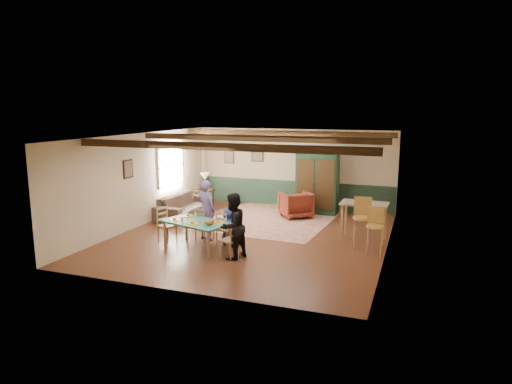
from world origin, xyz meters
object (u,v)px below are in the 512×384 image
(dining_chair_far_right, at_px, (226,228))
(bar_stool_right, at_px, (375,232))
(dining_chair_end_right, at_px, (230,239))
(person_man, at_px, (206,210))
(dining_chair_far_left, at_px, (204,224))
(end_table, at_px, (205,199))
(sofa, at_px, (184,205))
(person_woman, at_px, (233,226))
(bar_stool_left, at_px, (362,224))
(dining_chair_end_left, at_px, (167,225))
(table_lamp, at_px, (205,181))
(person_child, at_px, (228,227))
(cat, at_px, (209,222))
(armoire, at_px, (317,182))
(armchair, at_px, (296,205))
(dining_table, at_px, (197,235))

(dining_chair_far_right, xyz_separation_m, bar_stool_right, (3.59, 0.50, 0.12))
(dining_chair_end_right, bearing_deg, person_man, -117.30)
(dining_chair_far_left, height_order, dining_chair_far_right, same)
(end_table, bearing_deg, sofa, -95.09)
(person_woman, relative_size, end_table, 2.38)
(dining_chair_far_right, xyz_separation_m, bar_stool_left, (3.25, 0.87, 0.19))
(dining_chair_end_right, distance_m, sofa, 4.46)
(dining_chair_far_left, xyz_separation_m, person_woman, (1.26, -1.09, 0.32))
(dining_chair_end_left, xyz_separation_m, table_lamp, (-0.86, 3.94, 0.49))
(person_child, bearing_deg, dining_chair_end_left, 27.30)
(cat, distance_m, end_table, 5.09)
(armoire, distance_m, end_table, 3.91)
(dining_chair_far_right, distance_m, cat, 0.84)
(dining_chair_end_right, height_order, table_lamp, table_lamp)
(cat, xyz_separation_m, bar_stool_left, (3.34, 1.63, -0.14))
(dining_chair_end_right, relative_size, person_woman, 0.58)
(end_table, height_order, bar_stool_left, bar_stool_left)
(sofa, bearing_deg, dining_chair_far_left, -140.04)
(person_woman, xyz_separation_m, bar_stool_left, (2.69, 1.74, -0.13))
(person_woman, relative_size, bar_stool_right, 1.36)
(dining_chair_far_left, height_order, bar_stool_left, bar_stool_left)
(dining_chair_end_left, bearing_deg, armchair, -16.49)
(person_man, bearing_deg, end_table, -45.89)
(armoire, relative_size, armchair, 2.30)
(person_man, bearing_deg, armoire, -100.27)
(person_woman, height_order, sofa, person_woman)
(person_woman, xyz_separation_m, sofa, (-3.10, 3.32, -0.42))
(dining_chair_far_left, relative_size, dining_chair_end_left, 1.00)
(armoire, height_order, sofa, armoire)
(dining_chair_end_left, distance_m, end_table, 4.04)
(dining_chair_end_left, xyz_separation_m, sofa, (-0.97, 2.66, -0.10))
(dining_chair_end_right, bearing_deg, cat, -80.54)
(dining_chair_end_left, height_order, person_woman, person_woman)
(dining_chair_end_left, distance_m, sofa, 2.83)
(cat, bearing_deg, armchair, 94.28)
(person_man, relative_size, person_child, 1.72)
(dining_chair_far_left, xyz_separation_m, dining_chair_far_right, (0.71, -0.22, 0.00))
(dining_table, relative_size, bar_stool_right, 1.48)
(dining_chair_end_right, height_order, armchair, dining_chair_end_right)
(armchair, bearing_deg, dining_table, 33.40)
(person_woman, xyz_separation_m, person_child, (-0.53, 0.94, -0.30))
(person_child, bearing_deg, armchair, -86.97)
(cat, distance_m, bar_stool_right, 3.90)
(dining_chair_far_right, height_order, table_lamp, table_lamp)
(dining_chair_far_right, xyz_separation_m, person_child, (0.02, 0.07, 0.03))
(dining_chair_end_left, bearing_deg, end_table, 29.54)
(dining_chair_far_left, bearing_deg, table_lamp, -46.65)
(person_woman, height_order, cat, person_woman)
(person_child, distance_m, table_lamp, 4.43)
(person_man, bearing_deg, dining_chair_far_left, 90.00)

